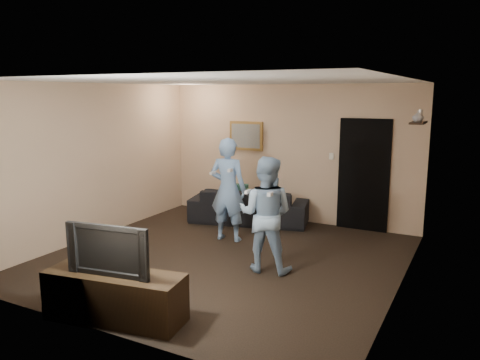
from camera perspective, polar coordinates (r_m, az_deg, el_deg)
The scene contains 19 objects.
ground at distance 7.11m, azimuth -1.90°, elevation -9.48°, with size 5.00×5.00×0.00m, color black.
ceiling at distance 6.68m, azimuth -2.04°, elevation 11.98°, with size 5.00×5.00×0.04m, color silver.
wall_back at distance 9.01m, azimuth 5.94°, elevation 3.25°, with size 5.00×0.04×2.60m, color tan.
wall_front at distance 4.81m, azimuth -16.91°, elevation -3.52°, with size 5.00×0.04×2.60m, color tan.
wall_left at distance 8.29m, azimuth -17.17°, elevation 2.21°, with size 0.04×5.00×2.60m, color tan.
wall_right at distance 5.96m, azimuth 19.40°, elevation -1.00°, with size 0.04×5.00×2.60m, color tan.
sofa at distance 8.94m, azimuth 1.15°, elevation -3.11°, with size 2.22×0.87×0.65m, color black.
throw_pillow at distance 9.03m, azimuth -0.51°, elevation -1.95°, with size 0.47×0.15×0.47m, color #17473F.
painting_frame at distance 9.32m, azimuth 0.76°, elevation 5.41°, with size 0.72×0.05×0.57m, color olive.
painting_canvas at distance 9.30m, azimuth 0.68°, elevation 5.39°, with size 0.62×0.01×0.47m, color slate.
doorway at distance 8.60m, azimuth 14.84°, elevation 0.59°, with size 0.90×0.06×2.00m, color black.
light_switch at distance 8.71m, azimuth 11.09°, elevation 2.86°, with size 0.08×0.02×0.12m, color silver.
wall_shelf at distance 7.67m, azimuth 20.93°, elevation 6.55°, with size 0.20×0.60×0.03m, color black.
shelf_vase at distance 7.57m, azimuth 20.89°, elevation 7.26°, with size 0.16×0.16×0.17m, color #A9A9AE.
shelf_figurine at distance 7.82m, azimuth 21.12°, elevation 7.37°, with size 0.06×0.06×0.18m, color white.
tv_console at distance 5.41m, azimuth -15.00°, elevation -13.61°, with size 1.55×0.50×0.55m, color black.
television at distance 5.21m, azimuth -15.29°, elevation -8.02°, with size 0.97×0.13×0.56m, color black.
wii_player_left at distance 7.74m, azimuth -1.46°, elevation -1.16°, with size 0.67×0.53×1.72m.
wii_player_right at distance 6.43m, azimuth 3.14°, elevation -4.19°, with size 0.86×0.72×1.60m.
Camera 1 is at (3.31, -5.80, 2.43)m, focal length 35.00 mm.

